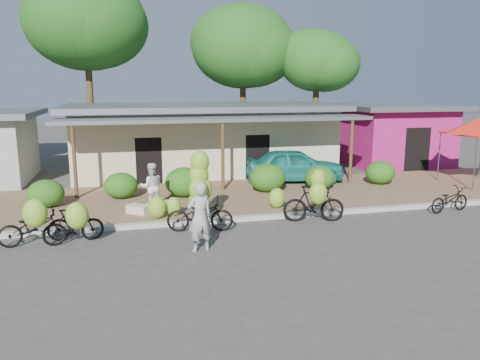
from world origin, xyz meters
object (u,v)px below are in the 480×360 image
object	(u,v)px
tree_far_center	(82,20)
bike_far_right	(450,200)
sack_far	(138,209)
tree_near_right	(313,59)
bike_right	(315,201)
bike_left	(74,224)
vendor	(200,217)
bystander	(151,186)
bike_center	(200,201)
sack_near	(161,207)
bike_far_left	(35,225)
teal_van	(295,165)
tree_center_right	(239,45)

from	to	relation	value
tree_far_center	bike_far_right	distance (m)	20.75
tree_far_center	sack_far	size ratio (longest dim) A/B	13.76
tree_near_right	bike_right	bearing A→B (deg)	-112.07
bike_left	tree_near_right	bearing A→B (deg)	-58.02
tree_near_right	bike_right	xyz separation A→B (m)	(-5.41, -13.35, -5.08)
sack_far	vendor	size ratio (longest dim) A/B	0.41
sack_far	bystander	xyz separation A→B (m)	(0.47, 0.42, 0.66)
bike_left	bystander	xyz separation A→B (m)	(2.24, 2.78, 0.33)
bike_far_right	bike_left	bearing A→B (deg)	81.34
bike_center	vendor	size ratio (longest dim) A/B	1.28
bike_left	sack_far	bearing A→B (deg)	-52.40
tree_far_center	sack_near	bearing A→B (deg)	-76.82
tree_far_center	sack_near	distance (m)	15.07
bike_far_left	teal_van	bearing A→B (deg)	-72.75
sack_near	teal_van	world-z (taller)	teal_van
bike_left	tree_center_right	bearing A→B (deg)	-44.09
bike_far_left	bike_right	xyz separation A→B (m)	(8.13, 0.19, 0.13)
tree_far_center	bike_center	world-z (taller)	tree_far_center
bike_far_left	teal_van	size ratio (longest dim) A/B	0.46
tree_near_right	teal_van	xyz separation A→B (m)	(-3.92, -7.61, -4.95)
tree_near_right	bystander	distance (m)	15.78
tree_center_right	bystander	distance (m)	15.49
vendor	sack_far	bearing A→B (deg)	-81.36
tree_far_center	sack_far	distance (m)	15.06
bike_far_left	bike_center	world-z (taller)	bike_center
bike_right	sack_near	distance (m)	5.10
bystander	tree_center_right	bearing A→B (deg)	-117.03
bike_center	sack_far	world-z (taller)	bike_center
bike_right	bike_far_right	bearing A→B (deg)	-76.66
bike_far_left	sack_far	bearing A→B (deg)	-66.29
bike_right	sack_far	bearing A→B (deg)	82.17
bystander	bike_left	bearing A→B (deg)	50.02
tree_near_right	bike_far_left	distance (m)	19.84
bike_center	bike_far_right	size ratio (longest dim) A/B	1.36
bike_left	vendor	bearing A→B (deg)	-128.31
tree_center_right	bystander	size ratio (longest dim) A/B	5.70
bike_far_right	bystander	distance (m)	10.13
tree_far_center	tree_near_right	distance (m)	13.24
tree_far_center	sack_near	xyz separation A→B (m)	(2.98, -12.72, -7.52)
tree_far_center	tree_near_right	world-z (taller)	tree_far_center
bike_far_right	vendor	xyz separation A→B (m)	(-8.87, -1.77, 0.48)
bike_far_left	bike_right	bearing A→B (deg)	-103.03
tree_center_right	teal_van	distance (m)	11.25
bike_far_left	bike_center	bearing A→B (deg)	-99.50
bike_center	bike_far_right	world-z (taller)	bike_center
bike_left	teal_van	bearing A→B (deg)	-70.29
sack_near	tree_near_right	bearing A→B (deg)	48.22
bike_right	teal_van	distance (m)	5.93
bike_left	teal_van	distance (m)	10.55
sack_near	vendor	xyz separation A→B (m)	(0.71, -3.83, 0.64)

